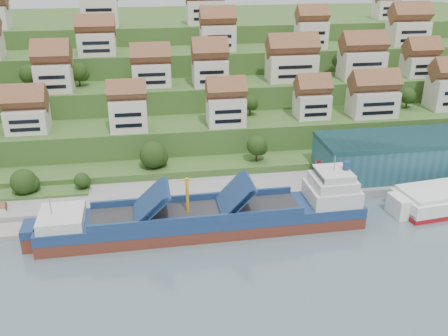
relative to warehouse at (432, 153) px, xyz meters
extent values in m
plane|color=slate|center=(-52.00, -17.00, -7.20)|extent=(300.00, 300.00, 0.00)
cube|color=gray|center=(-32.00, -2.00, -6.10)|extent=(180.00, 14.00, 2.20)
cube|color=#2D4C1E|center=(-52.00, 69.00, -5.20)|extent=(260.00, 128.00, 4.00)
cube|color=#2D4C1E|center=(-52.00, 74.00, -1.70)|extent=(260.00, 118.00, 11.00)
cube|color=#2D4C1E|center=(-52.00, 82.00, 1.80)|extent=(260.00, 102.00, 18.00)
cube|color=#2D4C1E|center=(-52.00, 90.00, 5.30)|extent=(260.00, 86.00, 25.00)
cube|color=#2D4C1E|center=(-52.00, 99.00, 8.30)|extent=(260.00, 68.00, 31.00)
cube|color=beige|center=(-103.95, 23.10, 6.94)|extent=(10.68, 8.57, 6.27)
cube|color=beige|center=(-77.40, 19.47, 8.08)|extent=(9.78, 7.03, 8.56)
cube|color=beige|center=(-51.09, 19.81, 7.72)|extent=(10.18, 7.62, 7.84)
cube|color=beige|center=(-25.66, 22.55, 7.27)|extent=(9.29, 7.73, 6.93)
cube|color=beige|center=(-7.92, 21.13, 7.53)|extent=(13.17, 8.26, 7.46)
cube|color=beige|center=(-98.05, 37.25, 14.78)|extent=(10.15, 8.98, 7.96)
cube|color=beige|center=(-70.48, 38.75, 14.18)|extent=(11.25, 7.90, 6.76)
cube|color=beige|center=(-53.21, 36.53, 14.69)|extent=(10.05, 8.56, 7.77)
cube|color=beige|center=(-27.56, 38.29, 14.88)|extent=(14.92, 8.36, 8.16)
cube|color=beige|center=(-5.08, 37.49, 15.10)|extent=(13.46, 8.18, 8.60)
cube|color=beige|center=(14.76, 37.60, 14.01)|extent=(10.26, 8.04, 6.42)
cube|color=beige|center=(-86.62, 52.51, 21.26)|extent=(11.48, 7.30, 6.91)
cube|color=beige|center=(-48.27, 53.66, 21.92)|extent=(11.00, 7.79, 8.25)
cube|color=beige|center=(-16.83, 53.49, 22.15)|extent=(9.95, 7.14, 8.70)
cube|color=beige|center=(17.87, 53.72, 21.81)|extent=(12.83, 8.47, 8.02)
cube|color=beige|center=(-86.20, 70.47, 28.67)|extent=(12.06, 7.51, 9.75)
cube|color=beige|center=(-49.97, 72.39, 27.82)|extent=(12.89, 8.15, 8.04)
cube|color=beige|center=(20.20, 75.69, 27.22)|extent=(9.33, 7.05, 6.83)
ellipsoid|color=#243E14|center=(-44.64, 9.11, 1.26)|extent=(5.30, 5.30, 5.30)
ellipsoid|color=#243E14|center=(-71.68, 9.29, 0.23)|extent=(6.88, 6.88, 6.88)
ellipsoid|color=#243E14|center=(5.63, 26.11, 7.74)|extent=(4.82, 4.82, 4.82)
ellipsoid|color=#243E14|center=(14.74, 26.11, 8.92)|extent=(5.10, 5.10, 5.10)
ellipsoid|color=#243E14|center=(-42.84, 26.66, 7.63)|extent=(4.33, 4.33, 4.33)
ellipsoid|color=#243E14|center=(-10.38, 42.83, 15.46)|extent=(4.64, 4.64, 4.64)
ellipsoid|color=#243E14|center=(-105.90, 42.38, 14.60)|extent=(5.91, 5.91, 5.91)
ellipsoid|color=#243E14|center=(-91.76, 40.97, 15.14)|extent=(5.45, 5.45, 5.45)
ellipsoid|color=#243E14|center=(-17.40, 58.94, 22.68)|extent=(4.61, 4.61, 4.61)
ellipsoid|color=#243E14|center=(-13.48, 56.97, 21.74)|extent=(4.39, 4.39, 4.39)
ellipsoid|color=#243E14|center=(-102.17, 2.00, -1.65)|extent=(6.15, 6.15, 6.15)
ellipsoid|color=#243E14|center=(-88.94, 2.00, -2.24)|extent=(3.73, 3.73, 3.73)
cube|color=#235161|center=(0.00, 0.00, 0.00)|extent=(60.00, 15.00, 10.00)
cylinder|color=gray|center=(-34.00, -7.00, -1.00)|extent=(0.16, 0.16, 8.00)
cube|color=maroon|center=(-33.40, -7.00, 2.60)|extent=(1.20, 0.05, 0.80)
cube|color=white|center=(-106.00, -5.50, -5.10)|extent=(2.40, 2.20, 2.20)
cube|color=#5C281C|center=(-61.75, -17.50, -6.20)|extent=(68.92, 11.52, 4.41)
cube|color=navy|center=(-61.75, -17.50, -3.41)|extent=(68.92, 11.63, 2.29)
cube|color=silver|center=(-90.85, -17.90, -1.20)|extent=(8.96, 10.17, 2.29)
cube|color=#262628|center=(-63.52, -17.53, -2.26)|extent=(44.21, 9.60, 0.26)
cube|color=navy|center=(-73.22, -17.66, 0.74)|extent=(6.74, 9.82, 6.10)
cube|color=navy|center=(-55.58, -17.42, 0.74)|extent=(6.41, 9.82, 6.44)
cylinder|color=yellow|center=(-65.28, -17.55, 1.62)|extent=(0.63, 0.63, 7.94)
cube|color=silver|center=(-33.54, -17.12, -0.59)|extent=(10.72, 10.20, 3.53)
cube|color=silver|center=(-33.54, -17.12, 2.24)|extent=(8.94, 9.11, 2.20)
cube|color=silver|center=(-33.54, -17.12, 4.09)|extent=(7.16, 8.03, 1.59)
cylinder|color=navy|center=(-30.89, -17.08, 5.76)|extent=(1.43, 1.43, 1.94)
camera|label=1|loc=(-72.29, -109.85, 48.64)|focal=40.00mm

